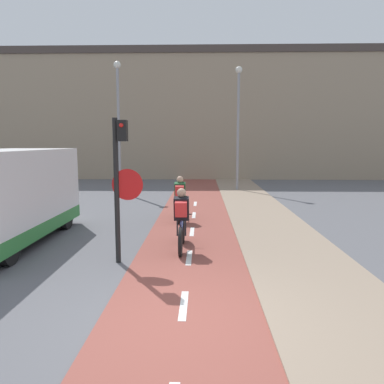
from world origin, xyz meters
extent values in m
plane|color=#5B5B60|center=(0.00, 0.00, 0.00)|extent=(120.00, 120.00, 0.00)
cube|color=brown|center=(0.00, 0.00, 0.01)|extent=(2.48, 60.00, 0.02)
cube|color=white|center=(0.00, 0.50, 0.02)|extent=(0.12, 1.10, 0.00)
cube|color=white|center=(0.00, 3.00, 0.02)|extent=(0.12, 1.10, 0.00)
cube|color=white|center=(0.00, 5.50, 0.02)|extent=(0.12, 1.10, 0.00)
cube|color=white|center=(0.00, 8.00, 0.02)|extent=(0.12, 1.10, 0.00)
cube|color=white|center=(0.00, 10.50, 0.02)|extent=(0.12, 1.10, 0.00)
cube|color=gray|center=(2.44, 0.00, 0.03)|extent=(2.40, 60.00, 0.05)
cube|color=gray|center=(0.00, 23.67, 4.33)|extent=(60.00, 5.00, 8.67)
cube|color=#473D38|center=(0.00, 23.67, 8.92)|extent=(60.00, 5.20, 0.50)
cylinder|color=black|center=(-1.54, 2.69, 1.56)|extent=(0.11, 0.11, 3.13)
cube|color=black|center=(-1.39, 2.69, 2.86)|extent=(0.20, 0.20, 0.44)
sphere|color=red|center=(-1.39, 2.58, 2.97)|extent=(0.09, 0.09, 0.09)
cone|color=red|center=(-1.31, 2.69, 1.72)|extent=(0.67, 0.01, 0.67)
cone|color=silver|center=(-1.31, 2.69, 1.72)|extent=(0.60, 0.02, 0.60)
cylinder|color=gray|center=(-4.01, 14.16, 3.19)|extent=(0.14, 0.14, 6.37)
sphere|color=silver|center=(-4.01, 14.16, 6.48)|extent=(0.36, 0.36, 0.36)
cylinder|color=gray|center=(2.21, 15.26, 3.15)|extent=(0.14, 0.14, 6.31)
sphere|color=silver|center=(2.21, 15.26, 6.42)|extent=(0.36, 0.36, 0.36)
cylinder|color=black|center=(-0.21, 3.15, 0.34)|extent=(0.07, 0.69, 0.69)
cylinder|color=black|center=(-0.21, 4.28, 0.34)|extent=(0.07, 0.69, 0.69)
cylinder|color=navy|center=(-0.21, 3.93, 0.52)|extent=(0.04, 0.72, 0.43)
cylinder|color=navy|center=(-0.21, 3.41, 0.54)|extent=(0.04, 0.38, 0.45)
cylinder|color=navy|center=(-0.21, 3.76, 0.74)|extent=(0.04, 1.05, 0.07)
cylinder|color=navy|center=(-0.21, 3.37, 0.34)|extent=(0.04, 0.43, 0.05)
cylinder|color=black|center=(-0.21, 4.28, 0.77)|extent=(0.46, 0.03, 0.03)
cube|color=black|center=(-0.21, 3.63, 1.04)|extent=(0.36, 0.31, 0.59)
sphere|color=tan|center=(-0.21, 3.67, 1.42)|extent=(0.22, 0.22, 0.22)
cylinder|color=#232328|center=(-0.31, 3.60, 0.59)|extent=(0.04, 0.07, 0.43)
cylinder|color=#232328|center=(-0.11, 3.60, 0.59)|extent=(0.04, 0.07, 0.43)
cube|color=red|center=(-0.21, 3.45, 1.06)|extent=(0.28, 0.23, 0.39)
cylinder|color=black|center=(-0.44, 6.60, 0.34)|extent=(0.07, 0.67, 0.67)
cylinder|color=black|center=(-0.44, 7.69, 0.34)|extent=(0.07, 0.67, 0.67)
cylinder|color=slate|center=(-0.44, 7.35, 0.51)|extent=(0.04, 0.69, 0.42)
cylinder|color=slate|center=(-0.44, 6.85, 0.53)|extent=(0.04, 0.36, 0.44)
cylinder|color=slate|center=(-0.44, 7.18, 0.72)|extent=(0.04, 1.01, 0.07)
cylinder|color=slate|center=(-0.44, 6.81, 0.33)|extent=(0.04, 0.41, 0.05)
cylinder|color=black|center=(-0.44, 7.69, 0.76)|extent=(0.46, 0.03, 0.03)
cube|color=#235B33|center=(-0.44, 7.06, 1.02)|extent=(0.36, 0.31, 0.59)
sphere|color=tan|center=(-0.44, 7.10, 1.40)|extent=(0.22, 0.22, 0.22)
cylinder|color=#232328|center=(-0.54, 7.03, 0.58)|extent=(0.04, 0.07, 0.42)
cylinder|color=#232328|center=(-0.34, 7.03, 0.58)|extent=(0.04, 0.07, 0.42)
cube|color=red|center=(-0.44, 6.88, 1.04)|extent=(0.28, 0.23, 0.39)
cube|color=white|center=(-4.78, 4.12, 1.34)|extent=(2.11, 5.23, 2.18)
cube|color=#33843D|center=(-4.78, 4.12, 0.42)|extent=(2.12, 5.24, 0.36)
cube|color=black|center=(-4.78, 6.72, 1.72)|extent=(1.90, 0.04, 0.70)
cylinder|color=black|center=(-5.73, 5.83, 0.35)|extent=(0.18, 0.70, 0.70)
cylinder|color=black|center=(-3.83, 5.83, 0.35)|extent=(0.18, 0.70, 0.70)
cylinder|color=black|center=(-3.83, 2.42, 0.35)|extent=(0.18, 0.70, 0.70)
camera|label=1|loc=(0.29, -5.20, 2.61)|focal=35.00mm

